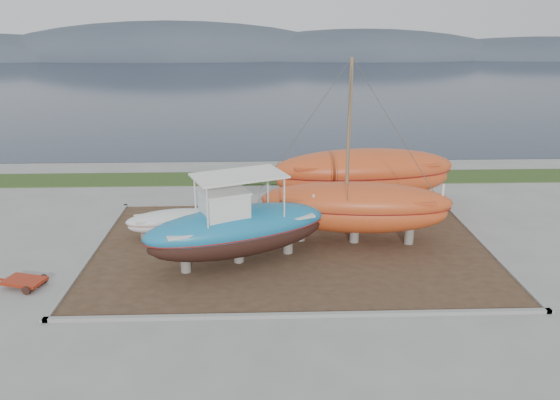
{
  "coord_description": "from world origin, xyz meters",
  "views": [
    {
      "loc": [
        -1.33,
        -19.36,
        10.37
      ],
      "look_at": [
        -0.54,
        4.0,
        2.41
      ],
      "focal_mm": 35.0,
      "sensor_mm": 36.0,
      "label": 1
    }
  ],
  "objects_px": {
    "blue_caique": "(238,219)",
    "white_dinghy": "(170,224)",
    "orange_bare_hull": "(363,180)",
    "red_trailer": "(25,283)",
    "orange_sailboat": "(358,155)"
  },
  "relations": [
    {
      "from": "blue_caique",
      "to": "white_dinghy",
      "type": "height_order",
      "value": "blue_caique"
    },
    {
      "from": "blue_caique",
      "to": "red_trailer",
      "type": "distance_m",
      "value": 8.93
    },
    {
      "from": "orange_bare_hull",
      "to": "blue_caique",
      "type": "bearing_deg",
      "value": -139.69
    },
    {
      "from": "blue_caique",
      "to": "orange_bare_hull",
      "type": "bearing_deg",
      "value": 23.2
    },
    {
      "from": "white_dinghy",
      "to": "blue_caique",
      "type": "bearing_deg",
      "value": -58.37
    },
    {
      "from": "blue_caique",
      "to": "orange_bare_hull",
      "type": "relative_size",
      "value": 0.82
    },
    {
      "from": "white_dinghy",
      "to": "red_trailer",
      "type": "relative_size",
      "value": 1.78
    },
    {
      "from": "blue_caique",
      "to": "orange_sailboat",
      "type": "distance_m",
      "value": 6.24
    },
    {
      "from": "white_dinghy",
      "to": "orange_sailboat",
      "type": "distance_m",
      "value": 9.69
    },
    {
      "from": "orange_sailboat",
      "to": "orange_bare_hull",
      "type": "xyz_separation_m",
      "value": [
        1.2,
        4.67,
        -2.64
      ]
    },
    {
      "from": "white_dinghy",
      "to": "red_trailer",
      "type": "height_order",
      "value": "white_dinghy"
    },
    {
      "from": "blue_caique",
      "to": "white_dinghy",
      "type": "xyz_separation_m",
      "value": [
        -3.48,
        3.12,
        -1.36
      ]
    },
    {
      "from": "orange_sailboat",
      "to": "red_trailer",
      "type": "height_order",
      "value": "orange_sailboat"
    },
    {
      "from": "orange_bare_hull",
      "to": "red_trailer",
      "type": "relative_size",
      "value": 4.31
    },
    {
      "from": "blue_caique",
      "to": "white_dinghy",
      "type": "relative_size",
      "value": 1.98
    }
  ]
}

